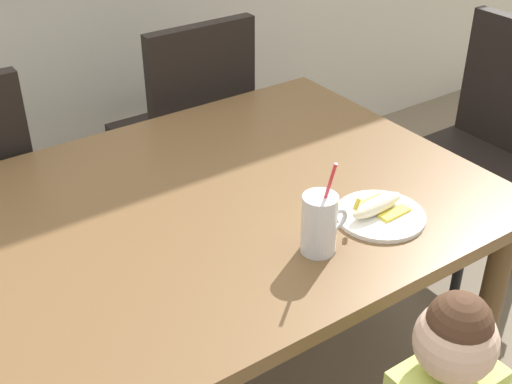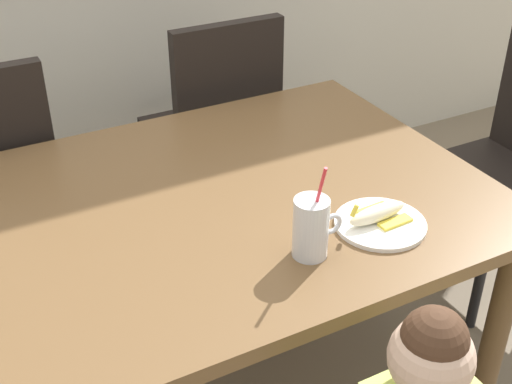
{
  "view_description": "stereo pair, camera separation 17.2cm",
  "coord_description": "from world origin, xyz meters",
  "px_view_note": "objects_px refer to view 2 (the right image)",
  "views": [
    {
      "loc": [
        -0.73,
        -1.31,
        1.69
      ],
      "look_at": [
        0.1,
        -0.11,
        0.78
      ],
      "focal_mm": 47.64,
      "sensor_mm": 36.0,
      "label": 1
    },
    {
      "loc": [
        -0.58,
        -1.4,
        1.69
      ],
      "look_at": [
        0.1,
        -0.11,
        0.78
      ],
      "focal_mm": 47.64,
      "sensor_mm": 36.0,
      "label": 2
    }
  ],
  "objects_px": {
    "snack_plate": "(380,224)",
    "dining_table": "(205,227)",
    "dining_chair_right": "(217,121)",
    "peeled_banana": "(378,213)",
    "milk_cup": "(311,231)"
  },
  "relations": [
    {
      "from": "dining_table",
      "to": "peeled_banana",
      "type": "height_order",
      "value": "peeled_banana"
    },
    {
      "from": "milk_cup",
      "to": "peeled_banana",
      "type": "distance_m",
      "value": 0.22
    },
    {
      "from": "snack_plate",
      "to": "peeled_banana",
      "type": "relative_size",
      "value": 1.33
    },
    {
      "from": "dining_chair_right",
      "to": "peeled_banana",
      "type": "height_order",
      "value": "dining_chair_right"
    },
    {
      "from": "milk_cup",
      "to": "dining_table",
      "type": "bearing_deg",
      "value": 111.38
    },
    {
      "from": "dining_table",
      "to": "peeled_banana",
      "type": "distance_m",
      "value": 0.47
    },
    {
      "from": "dining_table",
      "to": "snack_plate",
      "type": "bearing_deg",
      "value": -41.91
    },
    {
      "from": "peeled_banana",
      "to": "snack_plate",
      "type": "bearing_deg",
      "value": -79.16
    },
    {
      "from": "snack_plate",
      "to": "dining_table",
      "type": "bearing_deg",
      "value": 138.09
    },
    {
      "from": "dining_chair_right",
      "to": "peeled_banana",
      "type": "xyz_separation_m",
      "value": [
        -0.05,
        -1.06,
        0.21
      ]
    },
    {
      "from": "dining_chair_right",
      "to": "dining_table",
      "type": "bearing_deg",
      "value": 62.9
    },
    {
      "from": "dining_chair_right",
      "to": "snack_plate",
      "type": "bearing_deg",
      "value": 87.69
    },
    {
      "from": "dining_table",
      "to": "snack_plate",
      "type": "xyz_separation_m",
      "value": [
        0.34,
        -0.31,
        0.09
      ]
    },
    {
      "from": "dining_chair_right",
      "to": "snack_plate",
      "type": "distance_m",
      "value": 1.08
    },
    {
      "from": "milk_cup",
      "to": "peeled_banana",
      "type": "bearing_deg",
      "value": 7.37
    }
  ]
}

